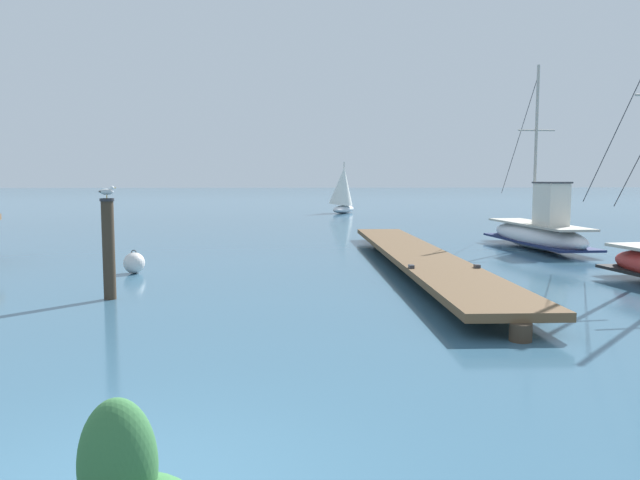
{
  "coord_description": "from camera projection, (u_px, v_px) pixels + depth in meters",
  "views": [
    {
      "loc": [
        1.34,
        -4.57,
        2.56
      ],
      "look_at": [
        2.2,
        7.14,
        1.4
      ],
      "focal_mm": 34.06,
      "sensor_mm": 36.0,
      "label": 1
    }
  ],
  "objects": [
    {
      "name": "mooring_buoy",
      "position": [
        134.0,
        263.0,
        16.68
      ],
      "size": [
        0.58,
        0.58,
        0.65
      ],
      "color": "silver",
      "rests_on": "ground"
    },
    {
      "name": "distant_sailboat",
      "position": [
        343.0,
        191.0,
        46.87
      ],
      "size": [
        2.77,
        3.79,
        3.97
      ],
      "color": "silver",
      "rests_on": "ground"
    },
    {
      "name": "perched_seagull",
      "position": [
        106.0,
        191.0,
        12.86
      ],
      "size": [
        0.36,
        0.24,
        0.26
      ],
      "color": "gold",
      "rests_on": "mooring_piling"
    },
    {
      "name": "floating_dock",
      "position": [
        417.0,
        255.0,
        17.93
      ],
      "size": [
        2.33,
        17.02,
        0.53
      ],
      "color": "brown",
      "rests_on": "ground"
    },
    {
      "name": "mooring_piling",
      "position": [
        109.0,
        247.0,
        12.98
      ],
      "size": [
        0.3,
        0.3,
        2.17
      ],
      "color": "#3D3023",
      "rests_on": "ground"
    },
    {
      "name": "fishing_boat_0",
      "position": [
        538.0,
        231.0,
        22.61
      ],
      "size": [
        1.8,
        6.84,
        6.81
      ],
      "color": "silver",
      "rests_on": "ground"
    }
  ]
}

